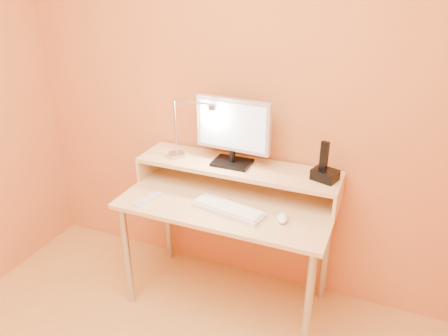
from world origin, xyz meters
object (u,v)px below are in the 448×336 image
at_px(phone_dock, 325,175).
at_px(lamp_base, 177,155).
at_px(monitor_panel, 233,125).
at_px(remote_control, 148,200).
at_px(keyboard, 228,209).
at_px(mouse, 282,218).

bearing_deg(phone_dock, lamp_base, -159.42).
height_order(monitor_panel, remote_control, monitor_panel).
height_order(keyboard, remote_control, keyboard).
bearing_deg(remote_control, monitor_panel, 54.03).
xyz_separation_m(mouse, remote_control, (-0.76, -0.09, -0.01)).
distance_m(monitor_panel, lamp_base, 0.42).
height_order(lamp_base, phone_dock, phone_dock).
bearing_deg(mouse, remote_control, 172.88).
height_order(monitor_panel, keyboard, monitor_panel).
bearing_deg(keyboard, mouse, 15.02).
bearing_deg(lamp_base, monitor_panel, 6.52).
height_order(monitor_panel, mouse, monitor_panel).
xyz_separation_m(phone_dock, keyboard, (-0.46, -0.26, -0.18)).
bearing_deg(keyboard, phone_dock, 40.86).
relative_size(monitor_panel, remote_control, 2.51).
distance_m(phone_dock, remote_control, 0.99).
height_order(lamp_base, keyboard, lamp_base).
relative_size(monitor_panel, keyboard, 1.09).
xyz_separation_m(monitor_panel, lamp_base, (-0.35, -0.04, -0.23)).
bearing_deg(keyboard, monitor_panel, 118.33).
bearing_deg(phone_dock, keyboard, -132.21).
xyz_separation_m(lamp_base, phone_dock, (0.89, 0.03, 0.02)).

